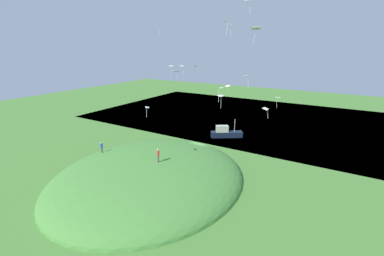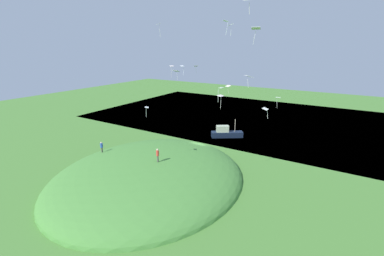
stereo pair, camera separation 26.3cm
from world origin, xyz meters
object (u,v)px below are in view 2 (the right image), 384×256
person_on_hilltop (158,154)px  kite_8 (278,98)px  kite_5 (220,96)px  kite_13 (248,0)px  kite_6 (226,22)px  kite_4 (172,67)px  kite_7 (231,25)px  kite_1 (147,108)px  kite_3 (176,71)px  kite_0 (249,77)px  kite_2 (182,67)px  kite_12 (265,109)px  kite_10 (158,25)px  kite_9 (256,29)px  kite_11 (221,89)px  boat_on_lake (226,133)px  kite_14 (228,86)px  person_near_shore (102,146)px  kite_15 (196,66)px

person_on_hilltop → kite_8: 21.63m
kite_5 → kite_13: kite_13 is taller
kite_13 → kite_6: bearing=-140.7°
kite_4 → kite_7: size_ratio=1.37×
kite_1 → kite_3: size_ratio=0.86×
kite_0 → kite_2: 15.88m
kite_1 → kite_12: 14.98m
kite_7 → kite_0: bearing=56.1°
kite_0 → kite_4: kite_4 is taller
kite_4 → kite_10: (3.06, -0.30, 7.03)m
kite_0 → person_on_hilltop: bearing=-45.3°
kite_0 → kite_9: 5.93m
person_on_hilltop → kite_7: (-11.29, 4.67, 16.18)m
kite_0 → kite_8: size_ratio=0.83×
person_on_hilltop → kite_4: 19.95m
kite_10 → kite_7: bearing=86.3°
kite_9 → kite_10: bearing=-98.3°
kite_7 → kite_1: bearing=-26.5°
kite_8 → kite_13: (15.52, -0.25, 12.29)m
person_on_hilltop → kite_13: size_ratio=1.30×
person_on_hilltop → kite_0: size_ratio=1.19×
kite_8 → kite_10: bearing=-72.6°
kite_11 → kite_12: (-4.47, 4.23, -2.77)m
boat_on_lake → kite_4: kite_4 is taller
kite_0 → kite_6: bearing=-97.7°
person_on_hilltop → kite_3: bearing=-165.7°
kite_1 → kite_13: kite_13 is taller
kite_7 → kite_11: size_ratio=0.91×
kite_0 → boat_on_lake: bearing=-146.6°
kite_9 → kite_14: size_ratio=1.42×
boat_on_lake → person_near_shore: 24.39m
kite_1 → kite_10: size_ratio=0.62×
kite_1 → kite_8: kite_1 is taller
kite_10 → kite_13: (9.53, 18.87, 0.85)m
kite_12 → kite_3: bearing=-105.8°
kite_2 → kite_14: 9.22m
kite_0 → kite_15: (-11.16, -14.56, 0.11)m
boat_on_lake → kite_15: 14.41m
boat_on_lake → kite_4: size_ratio=2.78×
kite_8 → kite_10: (5.99, -19.11, 11.44)m
person_on_hilltop → kite_8: bearing=140.6°
kite_10 → kite_12: 23.33m
kite_8 → kite_12: 10.36m
kite_2 → kite_11: (11.58, 13.01, -1.45)m
kite_9 → kite_1: bearing=-45.1°
kite_5 → kite_14: kite_5 is taller
kite_11 → kite_13: (0.74, 3.02, 9.16)m
kite_0 → kite_9: kite_9 is taller
kite_9 → kite_13: 7.43m
kite_11 → kite_7: bearing=-162.5°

